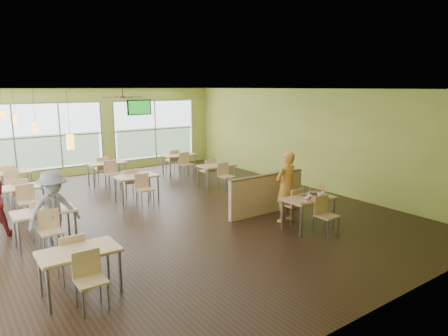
{
  "coord_description": "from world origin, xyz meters",
  "views": [
    {
      "loc": [
        -4.75,
        -9.08,
        3.25
      ],
      "look_at": [
        1.28,
        -0.63,
        1.14
      ],
      "focal_mm": 32.0,
      "sensor_mm": 36.0,
      "label": 1
    }
  ],
  "objects_px": {
    "man_plaid": "(286,187)",
    "main_table": "(309,202)",
    "half_wall_divider": "(267,193)",
    "food_basket": "(315,193)"
  },
  "relations": [
    {
      "from": "man_plaid",
      "to": "main_table",
      "type": "bearing_deg",
      "value": 91.54
    },
    {
      "from": "main_table",
      "to": "man_plaid",
      "type": "height_order",
      "value": "man_plaid"
    },
    {
      "from": "half_wall_divider",
      "to": "man_plaid",
      "type": "height_order",
      "value": "man_plaid"
    },
    {
      "from": "half_wall_divider",
      "to": "man_plaid",
      "type": "bearing_deg",
      "value": -95.08
    },
    {
      "from": "main_table",
      "to": "half_wall_divider",
      "type": "relative_size",
      "value": 0.63
    },
    {
      "from": "main_table",
      "to": "man_plaid",
      "type": "bearing_deg",
      "value": 95.71
    },
    {
      "from": "main_table",
      "to": "food_basket",
      "type": "height_order",
      "value": "main_table"
    },
    {
      "from": "main_table",
      "to": "man_plaid",
      "type": "xyz_separation_m",
      "value": [
        -0.07,
        0.68,
        0.24
      ]
    },
    {
      "from": "half_wall_divider",
      "to": "man_plaid",
      "type": "xyz_separation_m",
      "value": [
        -0.07,
        -0.77,
        0.35
      ]
    },
    {
      "from": "half_wall_divider",
      "to": "man_plaid",
      "type": "distance_m",
      "value": 0.85
    }
  ]
}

